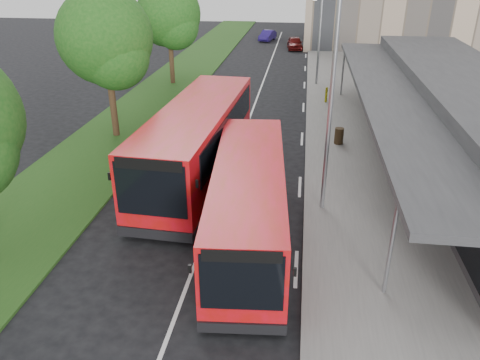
% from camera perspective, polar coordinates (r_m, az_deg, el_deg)
% --- Properties ---
extents(ground, '(120.00, 120.00, 0.00)m').
position_cam_1_polar(ground, '(17.44, -3.92, -5.99)').
color(ground, black).
rests_on(ground, ground).
extents(pavement, '(5.00, 80.00, 0.15)m').
position_cam_1_polar(pavement, '(35.80, 12.22, 10.43)').
color(pavement, slate).
rests_on(pavement, ground).
extents(grass_verge, '(5.00, 80.00, 0.10)m').
position_cam_1_polar(grass_verge, '(37.11, -8.58, 11.22)').
color(grass_verge, '#1F4917').
rests_on(grass_verge, ground).
extents(lane_centre_line, '(0.12, 70.00, 0.01)m').
position_cam_1_polar(lane_centre_line, '(31.06, 1.56, 8.56)').
color(lane_centre_line, silver).
rests_on(lane_centre_line, ground).
extents(kerb_dashes, '(0.12, 56.00, 0.01)m').
position_cam_1_polar(kerb_dashes, '(34.74, 7.80, 10.20)').
color(kerb_dashes, silver).
rests_on(kerb_dashes, ground).
extents(station_building, '(7.70, 26.00, 4.00)m').
position_cam_1_polar(station_building, '(24.83, 25.58, 6.52)').
color(station_building, '#303033').
rests_on(station_building, ground).
extents(tree_mid, '(4.88, 4.88, 7.84)m').
position_cam_1_polar(tree_mid, '(25.99, -16.05, 15.71)').
color(tree_mid, '#362615').
rests_on(tree_mid, ground).
extents(tree_far, '(4.74, 4.74, 7.62)m').
position_cam_1_polar(tree_far, '(37.23, -8.66, 18.90)').
color(tree_far, '#362615').
rests_on(tree_far, ground).
extents(lamp_post_near, '(1.44, 0.28, 8.00)m').
position_cam_1_polar(lamp_post_near, '(17.12, 10.82, 10.26)').
color(lamp_post_near, gray).
rests_on(lamp_post_near, pavement).
extents(lamp_post_far, '(1.44, 0.28, 8.00)m').
position_cam_1_polar(lamp_post_far, '(36.79, 9.65, 18.44)').
color(lamp_post_far, gray).
rests_on(lamp_post_far, pavement).
extents(bus_main, '(3.33, 10.11, 2.81)m').
position_cam_1_polar(bus_main, '(16.19, 1.06, -2.71)').
color(bus_main, red).
rests_on(bus_main, ground).
extents(bus_second, '(3.57, 11.74, 3.29)m').
position_cam_1_polar(bus_second, '(20.89, -5.17, 4.66)').
color(bus_second, red).
rests_on(bus_second, ground).
extents(litter_bin, '(0.59, 0.59, 0.85)m').
position_cam_1_polar(litter_bin, '(25.27, 11.97, 5.29)').
color(litter_bin, '#332514').
rests_on(litter_bin, pavement).
extents(bollard, '(0.21, 0.21, 1.01)m').
position_cam_1_polar(bollard, '(32.61, 10.47, 10.17)').
color(bollard, '#F8F40D').
rests_on(bollard, pavement).
extents(car_near, '(1.89, 3.95, 1.30)m').
position_cam_1_polar(car_near, '(52.79, 6.71, 16.25)').
color(car_near, '#530C0B').
rests_on(car_near, ground).
extents(car_far, '(2.00, 3.78, 1.18)m').
position_cam_1_polar(car_far, '(58.18, 3.38, 17.18)').
color(car_far, navy).
rests_on(car_far, ground).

